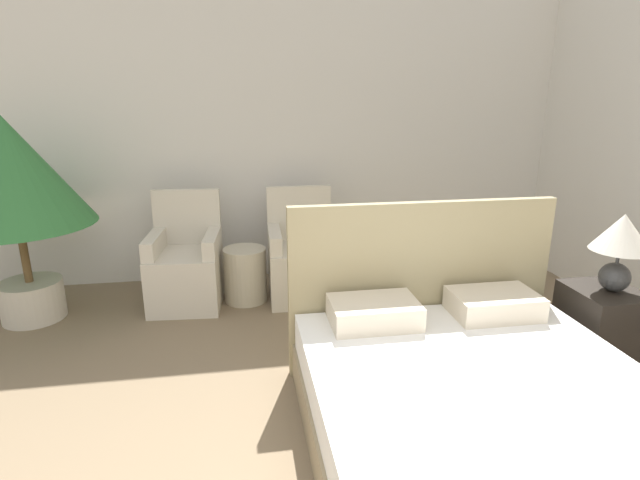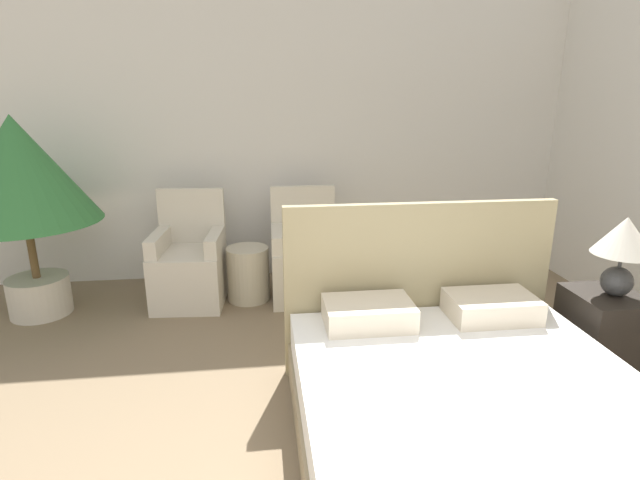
{
  "view_description": "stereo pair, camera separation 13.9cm",
  "coord_description": "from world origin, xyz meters",
  "px_view_note": "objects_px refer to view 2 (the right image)",
  "views": [
    {
      "loc": [
        -0.37,
        -0.68,
        1.74
      ],
      "look_at": [
        0.2,
        2.77,
        0.7
      ],
      "focal_mm": 28.0,
      "sensor_mm": 36.0,
      "label": 1
    },
    {
      "loc": [
        -0.23,
        -0.7,
        1.74
      ],
      "look_at": [
        0.2,
        2.77,
        0.7
      ],
      "focal_mm": 28.0,
      "sensor_mm": 36.0,
      "label": 2
    }
  ],
  "objects_px": {
    "armchair_near_window_right": "(305,264)",
    "side_table": "(248,274)",
    "bed": "(472,415)",
    "potted_palm": "(20,178)",
    "armchair_near_window_left": "(190,269)",
    "nightstand": "(602,336)",
    "table_lamp": "(623,244)"
  },
  "relations": [
    {
      "from": "table_lamp",
      "to": "armchair_near_window_left",
      "type": "bearing_deg",
      "value": 150.25
    },
    {
      "from": "armchair_near_window_left",
      "to": "nightstand",
      "type": "height_order",
      "value": "armchair_near_window_left"
    },
    {
      "from": "armchair_near_window_right",
      "to": "table_lamp",
      "type": "distance_m",
      "value": 2.39
    },
    {
      "from": "armchair_near_window_right",
      "to": "side_table",
      "type": "height_order",
      "value": "armchair_near_window_right"
    },
    {
      "from": "bed",
      "to": "armchair_near_window_left",
      "type": "xyz_separation_m",
      "value": [
        -1.59,
        2.14,
        0.05
      ]
    },
    {
      "from": "nightstand",
      "to": "side_table",
      "type": "distance_m",
      "value": 2.68
    },
    {
      "from": "armchair_near_window_left",
      "to": "armchair_near_window_right",
      "type": "xyz_separation_m",
      "value": [
        0.98,
        0.0,
        0.0
      ]
    },
    {
      "from": "armchair_near_window_right",
      "to": "side_table",
      "type": "bearing_deg",
      "value": -178.18
    },
    {
      "from": "potted_palm",
      "to": "side_table",
      "type": "distance_m",
      "value": 1.9
    },
    {
      "from": "bed",
      "to": "armchair_near_window_left",
      "type": "bearing_deg",
      "value": 126.53
    },
    {
      "from": "side_table",
      "to": "potted_palm",
      "type": "bearing_deg",
      "value": -176.95
    },
    {
      "from": "armchair_near_window_left",
      "to": "table_lamp",
      "type": "distance_m",
      "value": 3.18
    },
    {
      "from": "bed",
      "to": "side_table",
      "type": "distance_m",
      "value": 2.41
    },
    {
      "from": "armchair_near_window_left",
      "to": "armchair_near_window_right",
      "type": "height_order",
      "value": "same"
    },
    {
      "from": "armchair_near_window_right",
      "to": "side_table",
      "type": "relative_size",
      "value": 2.02
    },
    {
      "from": "potted_palm",
      "to": "nightstand",
      "type": "distance_m",
      "value": 4.22
    },
    {
      "from": "potted_palm",
      "to": "table_lamp",
      "type": "bearing_deg",
      "value": -20.5
    },
    {
      "from": "nightstand",
      "to": "table_lamp",
      "type": "distance_m",
      "value": 0.61
    },
    {
      "from": "table_lamp",
      "to": "bed",
      "type": "bearing_deg",
      "value": -152.13
    },
    {
      "from": "armchair_near_window_left",
      "to": "table_lamp",
      "type": "height_order",
      "value": "table_lamp"
    },
    {
      "from": "potted_palm",
      "to": "bed",
      "type": "bearing_deg",
      "value": -36.47
    },
    {
      "from": "table_lamp",
      "to": "nightstand",
      "type": "bearing_deg",
      "value": 134.05
    },
    {
      "from": "bed",
      "to": "armchair_near_window_right",
      "type": "relative_size",
      "value": 2.08
    },
    {
      "from": "armchair_near_window_right",
      "to": "side_table",
      "type": "distance_m",
      "value": 0.5
    },
    {
      "from": "armchair_near_window_left",
      "to": "nightstand",
      "type": "bearing_deg",
      "value": -25.44
    },
    {
      "from": "bed",
      "to": "potted_palm",
      "type": "relative_size",
      "value": 1.24
    },
    {
      "from": "side_table",
      "to": "bed",
      "type": "bearing_deg",
      "value": -62.87
    },
    {
      "from": "armchair_near_window_left",
      "to": "armchair_near_window_right",
      "type": "distance_m",
      "value": 0.98
    },
    {
      "from": "side_table",
      "to": "armchair_near_window_left",
      "type": "bearing_deg",
      "value": 179.69
    },
    {
      "from": "bed",
      "to": "potted_palm",
      "type": "xyz_separation_m",
      "value": [
        -2.78,
        2.05,
        0.86
      ]
    },
    {
      "from": "armchair_near_window_left",
      "to": "potted_palm",
      "type": "distance_m",
      "value": 1.44
    },
    {
      "from": "armchair_near_window_right",
      "to": "potted_palm",
      "type": "distance_m",
      "value": 2.32
    }
  ]
}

